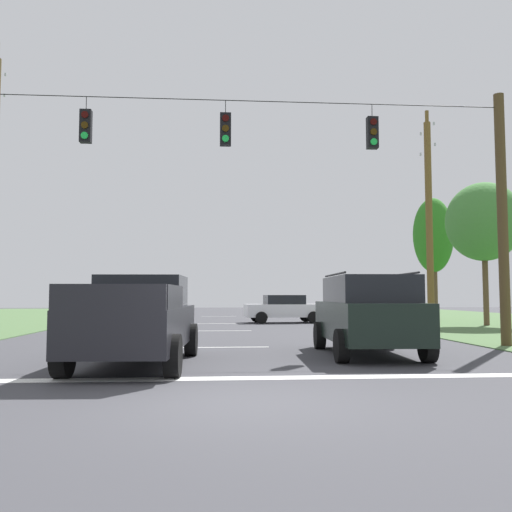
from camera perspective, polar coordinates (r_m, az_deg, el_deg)
ground_plane at (r=8.12m, az=-1.89°, el=-14.79°), size 120.00×120.00×0.00m
stop_bar_stripe at (r=10.23m, az=-2.42°, el=-12.53°), size 14.22×0.45×0.01m
lane_dash_0 at (r=16.19m, az=-3.15°, el=-9.41°), size 2.50×0.15×0.01m
lane_dash_1 at (r=23.60m, az=-3.54°, el=-7.73°), size 2.50×0.15×0.01m
lane_dash_2 at (r=29.58m, az=-3.71°, el=-7.00°), size 2.50×0.15×0.01m
lane_dash_3 at (r=39.66m, az=-3.88°, el=-6.25°), size 2.50×0.15×0.01m
overhead_signal_span at (r=15.94m, az=-3.45°, el=5.60°), size 17.08×0.31×7.61m
pickup_truck at (r=12.35m, az=-12.11°, el=-6.50°), size 2.50×5.49×1.95m
suv_black at (r=14.28m, az=11.48°, el=-5.80°), size 2.38×4.88×2.05m
distant_car_crossing_white at (r=30.47m, az=2.94°, el=-5.43°), size 4.42×2.27×1.52m
utility_pole_mid_right at (r=24.44m, az=17.50°, el=3.65°), size 0.29×1.67×9.42m
tree_roadside_right at (r=29.75m, az=22.52°, el=3.27°), size 3.70×3.70×7.14m
tree_roadside_far_right at (r=35.85m, az=17.88°, el=1.96°), size 2.43×2.43×7.55m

